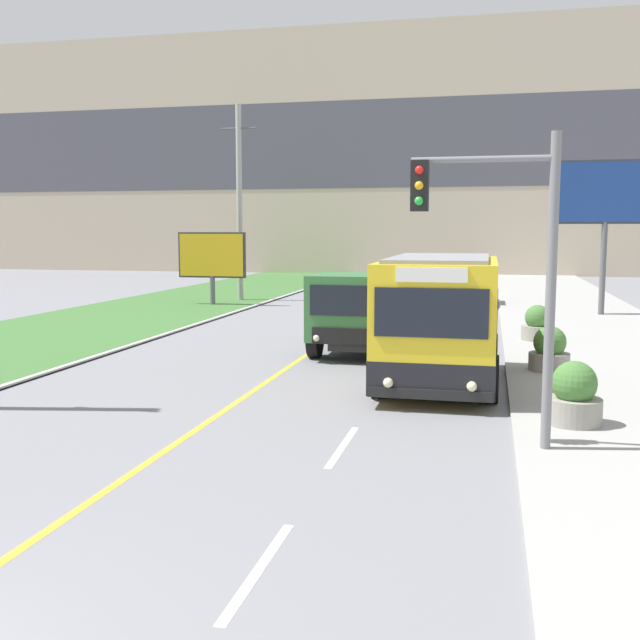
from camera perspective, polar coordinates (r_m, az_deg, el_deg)
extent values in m
cube|color=silver|center=(8.31, -4.66, -18.36)|extent=(0.12, 2.40, 0.01)
cube|color=silver|center=(12.50, 1.74, -9.59)|extent=(0.12, 2.40, 0.01)
cube|color=silver|center=(16.90, 4.74, -5.25)|extent=(0.12, 2.40, 0.01)
cube|color=silver|center=(21.39, 6.47, -2.70)|extent=(0.12, 2.40, 0.01)
cube|color=silver|center=(25.91, 7.60, -1.04)|extent=(0.12, 2.40, 0.01)
cube|color=silver|center=(30.46, 8.38, 0.12)|extent=(0.12, 2.40, 0.01)
cube|color=silver|center=(35.02, 8.97, 0.98)|extent=(0.12, 2.40, 0.01)
cube|color=#BCAD93|center=(64.63, 8.44, 12.41)|extent=(80.00, 8.00, 19.74)
cube|color=#4C4C56|center=(60.70, 8.15, 13.25)|extent=(80.00, 0.04, 6.91)
cube|color=yellow|center=(17.17, 9.10, 0.20)|extent=(2.47, 5.35, 2.60)
cube|color=black|center=(17.31, 9.05, -2.92)|extent=(2.49, 5.37, 0.70)
cube|color=black|center=(17.13, 9.13, 1.50)|extent=(2.50, 4.92, 0.91)
cube|color=gray|center=(17.07, 9.19, 4.68)|extent=(2.10, 4.82, 0.08)
cube|color=black|center=(14.46, 8.44, 0.53)|extent=(2.18, 0.04, 0.96)
cube|color=black|center=(14.71, 8.33, -5.64)|extent=(2.42, 0.06, 0.20)
sphere|color=#F4EAB2|center=(14.74, 5.21, -4.78)|extent=(0.20, 0.20, 0.20)
sphere|color=#F4EAB2|center=(14.62, 11.49, -4.99)|extent=(0.20, 0.20, 0.20)
cube|color=white|center=(14.40, 8.49, 3.42)|extent=(1.36, 0.04, 0.28)
cylinder|color=black|center=(15.98, 4.46, -4.13)|extent=(0.28, 1.00, 1.00)
cylinder|color=black|center=(15.82, 12.94, -4.40)|extent=(0.28, 1.00, 1.00)
cylinder|color=black|center=(19.12, 5.86, -2.33)|extent=(0.28, 1.00, 1.00)
cylinder|color=black|center=(18.99, 12.92, -2.53)|extent=(0.28, 1.00, 1.00)
cube|color=black|center=(22.69, 3.52, -0.99)|extent=(1.06, 6.08, 0.20)
cube|color=#38753D|center=(20.71, 2.68, 1.03)|extent=(2.36, 2.27, 1.79)
cube|color=black|center=(19.55, 2.10, 1.48)|extent=(2.01, 0.04, 0.80)
cube|color=black|center=(19.65, 2.08, -1.26)|extent=(1.89, 0.06, 0.44)
sphere|color=silver|center=(19.82, -0.28, -1.39)|extent=(0.18, 0.18, 0.18)
sphere|color=silver|center=(19.52, 4.45, -1.54)|extent=(0.18, 0.18, 0.18)
cube|color=slate|center=(23.91, 4.00, -0.21)|extent=(2.24, 3.57, 0.12)
cube|color=slate|center=(24.02, 1.52, 1.34)|extent=(0.12, 3.57, 1.37)
cube|color=slate|center=(23.70, 6.55, 1.23)|extent=(0.12, 3.57, 1.37)
cube|color=slate|center=(22.15, 3.34, 0.86)|extent=(2.24, 0.12, 1.37)
cube|color=slate|center=(25.54, 4.61, 1.65)|extent=(2.24, 0.12, 1.37)
cube|color=slate|center=(22.08, 3.35, 2.94)|extent=(2.24, 0.12, 0.24)
cylinder|color=black|center=(20.82, -0.38, -1.48)|extent=(0.30, 1.04, 1.04)
cylinder|color=black|center=(20.44, 5.56, -1.67)|extent=(0.30, 1.04, 1.04)
cylinder|color=black|center=(24.28, 1.54, -0.29)|extent=(0.30, 1.04, 1.04)
cylinder|color=black|center=(23.95, 6.63, -0.43)|extent=(0.30, 1.04, 1.04)
cube|color=silver|center=(36.50, 11.46, 1.94)|extent=(1.80, 4.30, 0.61)
cube|color=black|center=(36.56, 11.49, 2.94)|extent=(1.53, 2.36, 0.65)
cylinder|color=black|center=(35.26, 10.09, 1.50)|extent=(0.18, 0.62, 0.62)
cylinder|color=black|center=(35.22, 12.72, 1.43)|extent=(0.18, 0.62, 0.62)
cylinder|color=black|center=(37.82, 10.27, 1.86)|extent=(0.18, 0.62, 0.62)
cylinder|color=black|center=(37.79, 12.73, 1.79)|extent=(0.18, 0.62, 0.62)
cylinder|color=#9E9E99|center=(38.05, -6.16, 8.80)|extent=(0.28, 0.28, 9.70)
cylinder|color=#4C4C4C|center=(38.36, -6.23, 14.31)|extent=(1.80, 0.08, 0.08)
cylinder|color=slate|center=(12.21, 17.16, 1.75)|extent=(0.16, 0.16, 5.04)
cylinder|color=slate|center=(12.18, 12.25, 11.88)|extent=(2.20, 0.10, 0.10)
cube|color=black|center=(12.20, 7.61, 10.08)|extent=(0.28, 0.24, 0.80)
sphere|color=red|center=(12.08, 7.57, 11.25)|extent=(0.14, 0.14, 0.14)
sphere|color=orange|center=(12.07, 7.56, 10.12)|extent=(0.14, 0.14, 0.14)
sphere|color=green|center=(12.06, 7.54, 8.98)|extent=(0.14, 0.14, 0.14)
cylinder|color=#59595B|center=(32.85, 20.75, 3.62)|extent=(0.24, 0.24, 3.87)
cube|color=#333333|center=(32.85, 20.98, 9.10)|extent=(4.18, 0.20, 2.57)
cube|color=navy|center=(32.74, 21.01, 9.11)|extent=(4.02, 0.02, 2.41)
cylinder|color=#59595B|center=(35.90, -8.19, 2.24)|extent=(0.24, 0.24, 1.38)
cube|color=#333333|center=(35.81, -8.23, 4.93)|extent=(3.30, 0.20, 2.14)
cube|color=gold|center=(35.71, -8.30, 4.92)|extent=(3.14, 0.02, 1.98)
cylinder|color=gray|center=(14.28, 18.73, -6.57)|extent=(1.00, 1.00, 0.47)
sphere|color=#477A38|center=(14.17, 18.81, -4.57)|extent=(0.80, 0.80, 0.80)
cylinder|color=gray|center=(19.44, 17.06, -3.05)|extent=(1.00, 1.00, 0.43)
sphere|color=#477A38|center=(19.37, 17.11, -1.62)|extent=(0.80, 0.80, 0.80)
cylinder|color=gray|center=(24.66, 16.21, -0.95)|extent=(0.99, 0.99, 0.45)
sphere|color=#477A38|center=(24.60, 16.25, 0.20)|extent=(0.79, 0.79, 0.79)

